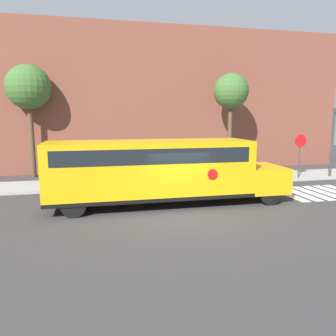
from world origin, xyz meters
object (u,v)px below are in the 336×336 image
Objects in this scene: stop_sign at (300,150)px; tree_near_sidewalk at (231,93)px; tree_far_sidewalk at (28,88)px; school_bus at (159,168)px.

tree_near_sidewalk is at bearing 132.80° from stop_sign.
tree_far_sidewalk reaches higher than tree_near_sidewalk.
tree_far_sidewalk is at bearing 174.20° from tree_near_sidewalk.
stop_sign is at bearing -47.20° from tree_near_sidewalk.
tree_near_sidewalk is at bearing -5.80° from tree_far_sidewalk.
stop_sign is at bearing 21.42° from school_bus.
stop_sign is 0.40× the size of tree_far_sidewalk.
school_bus is at bearing -131.74° from tree_near_sidewalk.
school_bus reaches higher than stop_sign.
school_bus is 10.48m from stop_sign.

